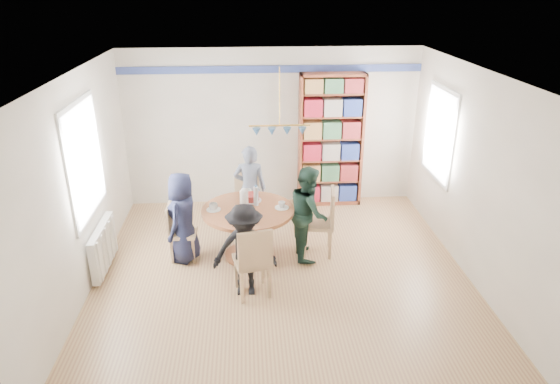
{
  "coord_description": "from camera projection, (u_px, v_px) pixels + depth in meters",
  "views": [
    {
      "loc": [
        -0.42,
        -5.79,
        3.7
      ],
      "look_at": [
        0.0,
        0.4,
        1.05
      ],
      "focal_mm": 32.0,
      "sensor_mm": 36.0,
      "label": 1
    }
  ],
  "objects": [
    {
      "name": "room_shell",
      "position": [
        259.0,
        140.0,
        6.92
      ],
      "size": [
        5.0,
        5.0,
        5.0
      ],
      "color": "white",
      "rests_on": "ground"
    },
    {
      "name": "tableware",
      "position": [
        246.0,
        204.0,
        6.96
      ],
      "size": [
        1.15,
        1.15,
        0.3
      ],
      "color": "white",
      "rests_on": "dining_table"
    },
    {
      "name": "chair_near",
      "position": [
        253.0,
        259.0,
        6.12
      ],
      "size": [
        0.51,
        0.51,
        0.97
      ],
      "color": "tan",
      "rests_on": "ground"
    },
    {
      "name": "person_left",
      "position": [
        183.0,
        217.0,
        6.93
      ],
      "size": [
        0.59,
        0.73,
        1.31
      ],
      "primitive_type": "imported",
      "rotation": [
        0.0,
        0.0,
        -1.87
      ],
      "color": "#181C35",
      "rests_on": "ground"
    },
    {
      "name": "radiator",
      "position": [
        103.0,
        247.0,
        6.78
      ],
      "size": [
        0.12,
        1.0,
        0.6
      ],
      "color": "silver",
      "rests_on": "ground"
    },
    {
      "name": "person_right",
      "position": [
        309.0,
        213.0,
        7.01
      ],
      "size": [
        0.53,
        0.67,
        1.36
      ],
      "primitive_type": "imported",
      "rotation": [
        0.0,
        0.0,
        1.59
      ],
      "color": "#172E24",
      "rests_on": "ground"
    },
    {
      "name": "chair_far",
      "position": [
        248.0,
        196.0,
        8.01
      ],
      "size": [
        0.43,
        0.43,
        0.89
      ],
      "color": "tan",
      "rests_on": "ground"
    },
    {
      "name": "person_far",
      "position": [
        250.0,
        189.0,
        7.77
      ],
      "size": [
        0.54,
        0.39,
        1.39
      ],
      "primitive_type": "imported",
      "rotation": [
        0.0,
        0.0,
        3.03
      ],
      "color": "gray",
      "rests_on": "ground"
    },
    {
      "name": "ground",
      "position": [
        282.0,
        274.0,
        6.79
      ],
      "size": [
        5.0,
        5.0,
        0.0
      ],
      "primitive_type": "plane",
      "color": "tan"
    },
    {
      "name": "chair_right",
      "position": [
        324.0,
        219.0,
        7.13
      ],
      "size": [
        0.5,
        0.5,
        0.99
      ],
      "color": "tan",
      "rests_on": "ground"
    },
    {
      "name": "chair_left",
      "position": [
        178.0,
        229.0,
        7.01
      ],
      "size": [
        0.38,
        0.38,
        0.84
      ],
      "color": "tan",
      "rests_on": "ground"
    },
    {
      "name": "person_near",
      "position": [
        245.0,
        250.0,
        6.16
      ],
      "size": [
        0.8,
        0.47,
        1.23
      ],
      "primitive_type": "imported",
      "rotation": [
        0.0,
        0.0,
        -0.01
      ],
      "color": "black",
      "rests_on": "ground"
    },
    {
      "name": "dining_table",
      "position": [
        248.0,
        221.0,
        7.04
      ],
      "size": [
        1.3,
        1.3,
        0.75
      ],
      "color": "brown",
      "rests_on": "ground"
    },
    {
      "name": "bookshelf",
      "position": [
        331.0,
        142.0,
        8.56
      ],
      "size": [
        1.1,
        0.33,
        2.3
      ],
      "color": "brown",
      "rests_on": "ground"
    }
  ]
}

